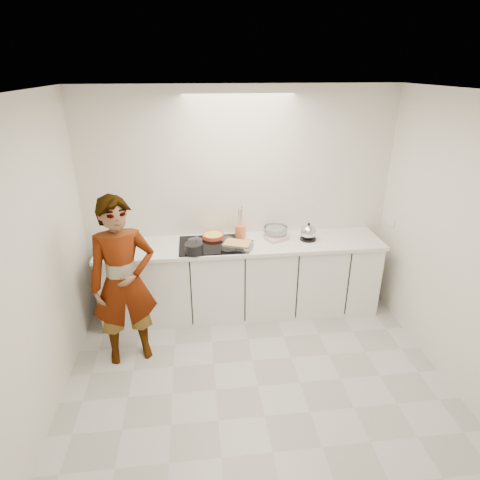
{
  "coord_description": "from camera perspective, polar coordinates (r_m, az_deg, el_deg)",
  "views": [
    {
      "loc": [
        -0.51,
        -2.87,
        2.77
      ],
      "look_at": [
        -0.05,
        1.05,
        1.05
      ],
      "focal_mm": 30.0,
      "sensor_mm": 36.0,
      "label": 1
    }
  ],
  "objects": [
    {
      "name": "kettle",
      "position": [
        4.69,
        9.69,
        1.04
      ],
      "size": [
        0.2,
        0.2,
        0.21
      ],
      "color": "black",
      "rests_on": "countertop"
    },
    {
      "name": "wall_right",
      "position": [
        3.98,
        29.45,
        -1.4
      ],
      "size": [
        0.02,
        3.2,
        2.6
      ],
      "color": "silver",
      "rests_on": "ground"
    },
    {
      "name": "tart_dish",
      "position": [
        4.69,
        -3.86,
        0.62
      ],
      "size": [
        0.31,
        0.31,
        0.04
      ],
      "color": "#CB4122",
      "rests_on": "hob"
    },
    {
      "name": "tea_towel",
      "position": [
        4.67,
        5.26,
        0.24
      ],
      "size": [
        0.29,
        0.26,
        0.04
      ],
      "primitive_type": "cube",
      "rotation": [
        0.0,
        0.0,
        0.45
      ],
      "color": "white",
      "rests_on": "countertop"
    },
    {
      "name": "wall_back",
      "position": [
        4.73,
        -0.17,
        5.46
      ],
      "size": [
        3.6,
        0.0,
        2.6
      ],
      "primitive_type": "cube",
      "color": "silver",
      "rests_on": "ground"
    },
    {
      "name": "saucepan",
      "position": [
        4.31,
        -6.55,
        -1.16
      ],
      "size": [
        0.24,
        0.24,
        0.19
      ],
      "color": "black",
      "rests_on": "hob"
    },
    {
      "name": "cook",
      "position": [
        4.02,
        -16.24,
        -5.83
      ],
      "size": [
        0.71,
        0.55,
        1.72
      ],
      "primitive_type": "imported",
      "rotation": [
        0.0,
        0.0,
        0.24
      ],
      "color": "white",
      "rests_on": "floor"
    },
    {
      "name": "utensil_crock",
      "position": [
        4.69,
        0.05,
        1.24
      ],
      "size": [
        0.13,
        0.13,
        0.16
      ],
      "primitive_type": "cylinder",
      "rotation": [
        0.0,
        0.0,
        -0.02
      ],
      "color": "orange",
      "rests_on": "countertop"
    },
    {
      "name": "floor",
      "position": [
        4.02,
        2.6,
        -20.03
      ],
      "size": [
        3.6,
        3.2,
        0.0
      ],
      "primitive_type": "cube",
      "color": "beige",
      "rests_on": "ground"
    },
    {
      "name": "baking_dish",
      "position": [
        4.42,
        -0.37,
        -0.67
      ],
      "size": [
        0.38,
        0.33,
        0.06
      ],
      "color": "silver",
      "rests_on": "hob"
    },
    {
      "name": "countertop",
      "position": [
        4.58,
        0.29,
        -0.66
      ],
      "size": [
        3.24,
        0.64,
        0.04
      ],
      "primitive_type": "cube",
      "color": "white",
      "rests_on": "base_cabinets"
    },
    {
      "name": "wall_front",
      "position": [
        2.01,
        11.23,
        -24.18
      ],
      "size": [
        3.6,
        0.0,
        2.6
      ],
      "primitive_type": "cube",
      "color": "silver",
      "rests_on": "ground"
    },
    {
      "name": "ceiling",
      "position": [
        2.92,
        3.59,
        20.16
      ],
      "size": [
        3.6,
        3.2,
        0.0
      ],
      "primitive_type": "cube",
      "color": "white",
      "rests_on": "wall_back"
    },
    {
      "name": "wall_left",
      "position": [
        3.47,
        -27.83,
        -4.45
      ],
      "size": [
        0.0,
        3.2,
        2.6
      ],
      "primitive_type": "cube",
      "color": "silver",
      "rests_on": "ground"
    },
    {
      "name": "hob",
      "position": [
        4.53,
        -4.08,
        -0.66
      ],
      "size": [
        0.72,
        0.54,
        0.01
      ],
      "primitive_type": "cube",
      "color": "black",
      "rests_on": "countertop"
    },
    {
      "name": "mixing_bowl",
      "position": [
        4.73,
        5.08,
        1.1
      ],
      "size": [
        0.37,
        0.37,
        0.13
      ],
      "color": "silver",
      "rests_on": "countertop"
    },
    {
      "name": "base_cabinets",
      "position": [
        4.79,
        0.28,
        -5.63
      ],
      "size": [
        3.2,
        0.58,
        0.87
      ],
      "primitive_type": "cube",
      "color": "white",
      "rests_on": "floor"
    }
  ]
}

